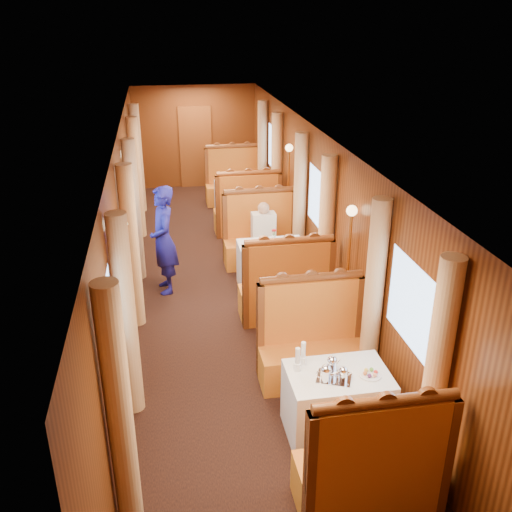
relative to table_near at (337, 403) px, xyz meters
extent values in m
cube|color=brown|center=(-0.75, 9.47, 0.62)|extent=(0.80, 0.04, 2.00)
cube|color=white|center=(0.00, 0.00, 0.00)|extent=(1.05, 0.72, 0.75)
cube|color=#B74214|center=(0.00, -0.95, -0.15)|extent=(1.30, 0.55, 0.45)
cube|color=#B74214|center=(0.00, -1.17, 0.48)|extent=(1.30, 0.12, 0.80)
cylinder|color=brown|center=(0.00, -1.17, 0.92)|extent=(1.23, 0.10, 0.10)
cube|color=#B74214|center=(0.00, 0.95, -0.15)|extent=(1.30, 0.55, 0.45)
cube|color=#B74214|center=(0.00, 1.17, 0.48)|extent=(1.30, 0.12, 0.80)
cylinder|color=brown|center=(0.00, 1.17, 0.92)|extent=(1.23, 0.10, 0.10)
cube|color=white|center=(0.00, 3.50, 0.00)|extent=(1.05, 0.72, 0.75)
cube|color=#B74214|center=(0.00, 2.55, -0.15)|extent=(1.30, 0.55, 0.45)
cube|color=#B74214|center=(0.00, 2.33, 0.48)|extent=(1.30, 0.12, 0.80)
cylinder|color=brown|center=(0.00, 2.33, 0.92)|extent=(1.23, 0.10, 0.10)
cube|color=#B74214|center=(0.00, 4.45, -0.15)|extent=(1.30, 0.55, 0.45)
cube|color=#B74214|center=(0.00, 4.67, 0.48)|extent=(1.30, 0.12, 0.80)
cylinder|color=brown|center=(0.00, 4.67, 0.92)|extent=(1.23, 0.10, 0.10)
cube|color=white|center=(0.00, 7.00, 0.00)|extent=(1.05, 0.72, 0.75)
cube|color=#B74214|center=(0.00, 6.05, -0.15)|extent=(1.30, 0.55, 0.45)
cube|color=#B74214|center=(0.00, 5.83, 0.48)|extent=(1.30, 0.12, 0.80)
cylinder|color=brown|center=(0.00, 5.83, 0.92)|extent=(1.23, 0.10, 0.10)
cube|color=#B74214|center=(0.00, 7.95, -0.15)|extent=(1.30, 0.55, 0.45)
cube|color=#B74214|center=(0.00, 8.16, 0.48)|extent=(1.30, 0.12, 0.80)
cylinder|color=brown|center=(0.00, 8.16, 0.92)|extent=(1.23, 0.10, 0.10)
cube|color=silver|center=(-0.08, -0.08, 0.38)|extent=(0.42, 0.37, 0.01)
cylinder|color=white|center=(0.31, -0.09, 0.38)|extent=(0.23, 0.23, 0.01)
cylinder|color=white|center=(-0.41, 0.13, 0.42)|extent=(0.08, 0.08, 0.08)
cylinder|color=white|center=(-0.41, 0.13, 0.55)|extent=(0.05, 0.05, 0.18)
cylinder|color=white|center=(-0.32, 0.23, 0.42)|extent=(0.08, 0.08, 0.08)
cylinder|color=white|center=(-0.32, 0.23, 0.55)|extent=(0.05, 0.05, 0.18)
cylinder|color=silver|center=(0.04, 3.54, 0.45)|extent=(0.06, 0.06, 0.14)
cylinder|color=silver|center=(0.01, 6.99, 0.45)|extent=(0.06, 0.06, 0.14)
cylinder|color=tan|center=(-2.13, -0.78, 0.80)|extent=(0.22, 0.22, 2.35)
cylinder|color=tan|center=(-2.13, 0.78, 0.80)|extent=(0.22, 0.22, 2.35)
cylinder|color=tan|center=(0.63, -0.78, 0.80)|extent=(0.22, 0.22, 2.35)
cylinder|color=tan|center=(0.63, 0.78, 0.80)|extent=(0.22, 0.22, 2.35)
cylinder|color=tan|center=(-2.13, 2.72, 0.80)|extent=(0.22, 0.22, 2.35)
cylinder|color=tan|center=(-2.13, 4.28, 0.80)|extent=(0.22, 0.22, 2.35)
cylinder|color=tan|center=(0.63, 2.72, 0.80)|extent=(0.22, 0.22, 2.35)
cylinder|color=tan|center=(0.63, 4.28, 0.80)|extent=(0.22, 0.22, 2.35)
cylinder|color=tan|center=(-2.13, 6.22, 0.80)|extent=(0.22, 0.22, 2.35)
cylinder|color=tan|center=(-2.13, 7.78, 0.80)|extent=(0.22, 0.22, 2.35)
cylinder|color=tan|center=(0.63, 6.22, 0.80)|extent=(0.22, 0.22, 2.35)
cylinder|color=tan|center=(0.63, 7.78, 0.80)|extent=(0.22, 0.22, 2.35)
cylinder|color=#BF8C3F|center=(-2.15, 1.75, 0.55)|extent=(0.04, 0.04, 1.85)
sphere|color=#FFD18C|center=(-2.15, 1.75, 1.50)|extent=(0.14, 0.14, 0.14)
cylinder|color=#BF8C3F|center=(0.65, 1.75, 0.55)|extent=(0.04, 0.04, 1.85)
sphere|color=#FFD18C|center=(0.65, 1.75, 1.50)|extent=(0.14, 0.14, 0.14)
cylinder|color=#BF8C3F|center=(-2.15, 5.25, 0.55)|extent=(0.04, 0.04, 1.85)
sphere|color=#FFD18C|center=(-2.15, 5.25, 1.50)|extent=(0.14, 0.14, 0.14)
cylinder|color=#BF8C3F|center=(0.65, 5.25, 0.55)|extent=(0.04, 0.04, 1.85)
sphere|color=#FFD18C|center=(0.65, 5.25, 1.50)|extent=(0.14, 0.14, 0.14)
imported|color=navy|center=(-1.69, 3.70, 0.49)|extent=(0.50, 0.68, 1.73)
cube|color=beige|center=(0.00, 4.25, 0.38)|extent=(0.40, 0.24, 0.55)
sphere|color=tan|center=(0.00, 4.25, 0.74)|extent=(0.20, 0.20, 0.20)
cube|color=beige|center=(0.00, 4.08, 0.15)|extent=(0.36, 0.30, 0.14)
camera|label=1|loc=(-1.67, -4.66, 3.82)|focal=40.00mm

